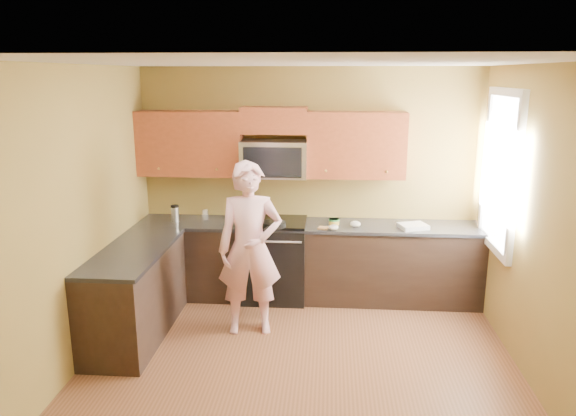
# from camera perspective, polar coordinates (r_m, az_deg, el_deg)

# --- Properties ---
(floor) EXTENTS (4.00, 4.00, 0.00)m
(floor) POSITION_cam_1_polar(r_m,az_deg,el_deg) (5.09, 1.14, -16.92)
(floor) COLOR brown
(floor) RESTS_ON ground
(ceiling) EXTENTS (4.00, 4.00, 0.00)m
(ceiling) POSITION_cam_1_polar(r_m,az_deg,el_deg) (4.37, 1.32, 15.12)
(ceiling) COLOR white
(ceiling) RESTS_ON ground
(wall_back) EXTENTS (4.00, 0.00, 4.00)m
(wall_back) POSITION_cam_1_polar(r_m,az_deg,el_deg) (6.49, 2.25, 2.74)
(wall_back) COLOR olive
(wall_back) RESTS_ON ground
(wall_front) EXTENTS (4.00, 0.00, 4.00)m
(wall_front) POSITION_cam_1_polar(r_m,az_deg,el_deg) (2.69, -1.32, -14.02)
(wall_front) COLOR olive
(wall_front) RESTS_ON ground
(wall_left) EXTENTS (0.00, 4.00, 4.00)m
(wall_left) POSITION_cam_1_polar(r_m,az_deg,el_deg) (5.06, -22.00, -1.50)
(wall_left) COLOR olive
(wall_left) RESTS_ON ground
(wall_right) EXTENTS (0.00, 4.00, 4.00)m
(wall_right) POSITION_cam_1_polar(r_m,az_deg,el_deg) (4.87, 25.47, -2.46)
(wall_right) COLOR olive
(wall_right) RESTS_ON ground
(cabinet_back_run) EXTENTS (4.00, 0.60, 0.88)m
(cabinet_back_run) POSITION_cam_1_polar(r_m,az_deg,el_deg) (6.44, 2.06, -5.75)
(cabinet_back_run) COLOR black
(cabinet_back_run) RESTS_ON floor
(cabinet_left_run) EXTENTS (0.60, 1.60, 0.88)m
(cabinet_left_run) POSITION_cam_1_polar(r_m,az_deg,el_deg) (5.75, -15.82, -8.77)
(cabinet_left_run) COLOR black
(cabinet_left_run) RESTS_ON floor
(countertop_back) EXTENTS (4.00, 0.62, 0.04)m
(countertop_back) POSITION_cam_1_polar(r_m,az_deg,el_deg) (6.29, 2.10, -1.83)
(countertop_back) COLOR black
(countertop_back) RESTS_ON cabinet_back_run
(countertop_left) EXTENTS (0.62, 1.60, 0.04)m
(countertop_left) POSITION_cam_1_polar(r_m,az_deg,el_deg) (5.59, -16.04, -4.42)
(countertop_left) COLOR black
(countertop_left) RESTS_ON cabinet_left_run
(stove) EXTENTS (0.76, 0.65, 0.95)m
(stove) POSITION_cam_1_polar(r_m,az_deg,el_deg) (6.43, -1.52, -5.44)
(stove) COLOR black
(stove) RESTS_ON floor
(microwave) EXTENTS (0.76, 0.40, 0.42)m
(microwave) POSITION_cam_1_polar(r_m,az_deg,el_deg) (6.30, -1.46, 3.33)
(microwave) COLOR silver
(microwave) RESTS_ON wall_back
(upper_cab_left) EXTENTS (1.22, 0.33, 0.75)m
(upper_cab_left) POSITION_cam_1_polar(r_m,az_deg,el_deg) (6.51, -10.14, 3.47)
(upper_cab_left) COLOR brown
(upper_cab_left) RESTS_ON wall_back
(upper_cab_right) EXTENTS (1.12, 0.33, 0.75)m
(upper_cab_right) POSITION_cam_1_polar(r_m,az_deg,el_deg) (6.31, 7.11, 3.24)
(upper_cab_right) COLOR brown
(upper_cab_right) RESTS_ON wall_back
(upper_cab_over_mw) EXTENTS (0.76, 0.33, 0.30)m
(upper_cab_over_mw) POSITION_cam_1_polar(r_m,az_deg,el_deg) (6.25, -1.46, 9.26)
(upper_cab_over_mw) COLOR brown
(upper_cab_over_mw) RESTS_ON wall_back
(window) EXTENTS (0.06, 1.06, 1.66)m
(window) POSITION_cam_1_polar(r_m,az_deg,el_deg) (5.90, 21.56, 3.61)
(window) COLOR white
(window) RESTS_ON wall_right
(woman) EXTENTS (0.70, 0.51, 1.79)m
(woman) POSITION_cam_1_polar(r_m,az_deg,el_deg) (5.49, -4.03, -4.33)
(woman) COLOR pink
(woman) RESTS_ON floor
(frying_pan) EXTENTS (0.39, 0.52, 0.06)m
(frying_pan) POSITION_cam_1_polar(r_m,az_deg,el_deg) (6.05, -1.46, -2.00)
(frying_pan) COLOR black
(frying_pan) RESTS_ON stove
(butter_tub) EXTENTS (0.14, 0.14, 0.09)m
(butter_tub) POSITION_cam_1_polar(r_m,az_deg,el_deg) (6.26, 4.88, -1.76)
(butter_tub) COLOR yellow
(butter_tub) RESTS_ON countertop_back
(toast_slice) EXTENTS (0.13, 0.13, 0.01)m
(toast_slice) POSITION_cam_1_polar(r_m,az_deg,el_deg) (6.09, 3.74, -2.12)
(toast_slice) COLOR #B27F47
(toast_slice) RESTS_ON countertop_back
(napkin_a) EXTENTS (0.14, 0.14, 0.06)m
(napkin_a) POSITION_cam_1_polar(r_m,az_deg,el_deg) (6.04, 4.84, -2.05)
(napkin_a) COLOR silver
(napkin_a) RESTS_ON countertop_back
(napkin_b) EXTENTS (0.14, 0.15, 0.07)m
(napkin_b) POSITION_cam_1_polar(r_m,az_deg,el_deg) (6.19, 7.13, -1.69)
(napkin_b) COLOR silver
(napkin_b) RESTS_ON countertop_back
(dish_towel) EXTENTS (0.36, 0.32, 0.05)m
(dish_towel) POSITION_cam_1_polar(r_m,az_deg,el_deg) (6.24, 13.07, -1.89)
(dish_towel) COLOR white
(dish_towel) RESTS_ON countertop_back
(travel_mug) EXTENTS (0.10, 0.10, 0.20)m
(travel_mug) POSITION_cam_1_polar(r_m,az_deg,el_deg) (6.50, -11.80, -1.44)
(travel_mug) COLOR silver
(travel_mug) RESTS_ON countertop_back
(glass_b) EXTENTS (0.08, 0.08, 0.12)m
(glass_b) POSITION_cam_1_polar(r_m,az_deg,el_deg) (6.52, -8.71, -0.70)
(glass_b) COLOR silver
(glass_b) RESTS_ON countertop_back
(glass_c) EXTENTS (0.09, 0.09, 0.12)m
(glass_c) POSITION_cam_1_polar(r_m,az_deg,el_deg) (6.50, -5.20, -0.64)
(glass_c) COLOR silver
(glass_c) RESTS_ON countertop_back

